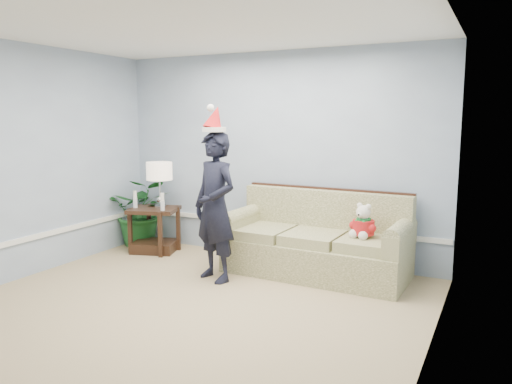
{
  "coord_description": "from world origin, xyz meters",
  "views": [
    {
      "loc": [
        2.71,
        -3.45,
        1.85
      ],
      "look_at": [
        0.2,
        1.55,
        1.02
      ],
      "focal_mm": 35.0,
      "sensor_mm": 36.0,
      "label": 1
    }
  ],
  "objects_px": {
    "table_lamp": "(159,173)",
    "houseplant": "(142,212)",
    "side_table": "(155,235)",
    "teddy_bear": "(363,225)",
    "sofa": "(317,245)",
    "man": "(215,207)"
  },
  "relations": [
    {
      "from": "table_lamp",
      "to": "teddy_bear",
      "type": "height_order",
      "value": "table_lamp"
    },
    {
      "from": "sofa",
      "to": "man",
      "type": "bearing_deg",
      "value": -140.52
    },
    {
      "from": "teddy_bear",
      "to": "man",
      "type": "bearing_deg",
      "value": -140.36
    },
    {
      "from": "sofa",
      "to": "table_lamp",
      "type": "relative_size",
      "value": 3.41
    },
    {
      "from": "side_table",
      "to": "man",
      "type": "bearing_deg",
      "value": -25.57
    },
    {
      "from": "houseplant",
      "to": "man",
      "type": "distance_m",
      "value": 2.04
    },
    {
      "from": "sofa",
      "to": "man",
      "type": "xyz_separation_m",
      "value": [
        -0.96,
        -0.74,
        0.5
      ]
    },
    {
      "from": "table_lamp",
      "to": "houseplant",
      "type": "distance_m",
      "value": 0.78
    },
    {
      "from": "sofa",
      "to": "man",
      "type": "height_order",
      "value": "man"
    },
    {
      "from": "side_table",
      "to": "teddy_bear",
      "type": "distance_m",
      "value": 2.97
    },
    {
      "from": "table_lamp",
      "to": "man",
      "type": "height_order",
      "value": "man"
    },
    {
      "from": "table_lamp",
      "to": "houseplant",
      "type": "relative_size",
      "value": 0.64
    },
    {
      "from": "houseplant",
      "to": "teddy_bear",
      "type": "xyz_separation_m",
      "value": [
        3.34,
        -0.25,
        0.17
      ]
    },
    {
      "from": "houseplant",
      "to": "man",
      "type": "relative_size",
      "value": 0.58
    },
    {
      "from": "sofa",
      "to": "teddy_bear",
      "type": "bearing_deg",
      "value": -8.24
    },
    {
      "from": "man",
      "to": "houseplant",
      "type": "bearing_deg",
      "value": 174.72
    },
    {
      "from": "houseplant",
      "to": "teddy_bear",
      "type": "bearing_deg",
      "value": -4.27
    },
    {
      "from": "side_table",
      "to": "houseplant",
      "type": "height_order",
      "value": "houseplant"
    },
    {
      "from": "houseplant",
      "to": "teddy_bear",
      "type": "height_order",
      "value": "houseplant"
    },
    {
      "from": "table_lamp",
      "to": "teddy_bear",
      "type": "relative_size",
      "value": 1.6
    },
    {
      "from": "table_lamp",
      "to": "side_table",
      "type": "bearing_deg",
      "value": -132.19
    },
    {
      "from": "houseplant",
      "to": "teddy_bear",
      "type": "distance_m",
      "value": 3.35
    }
  ]
}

